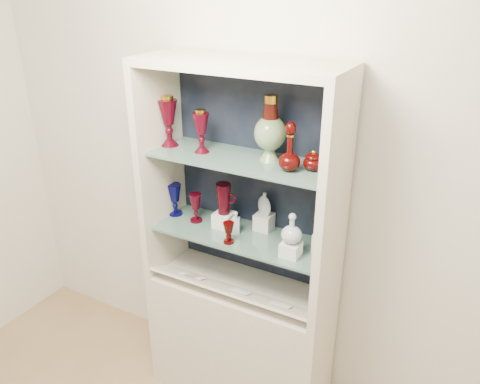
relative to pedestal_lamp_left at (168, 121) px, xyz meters
The scene contains 31 objects.
wall_back 0.51m from the pedestal_lamp_left, 25.13° to the left, with size 3.50×0.02×2.80m, color silver.
cabinet_base 1.30m from the pedestal_lamp_left, ahead, with size 1.00×0.40×0.75m, color beige.
cabinet_back_panel 0.54m from the pedestal_lamp_left, 21.76° to the left, with size 0.98×0.02×1.15m, color black.
cabinet_side_left 0.28m from the pedestal_lamp_left, 159.75° to the right, with size 0.04×0.40×1.15m, color beige.
cabinet_side_right 0.95m from the pedestal_lamp_left, ahead, with size 0.04×0.40×1.15m, color beige.
cabinet_top_cap 0.53m from the pedestal_lamp_left, ahead, with size 1.00×0.40×0.04m, color beige.
shelf_lower 0.70m from the pedestal_lamp_left, ahead, with size 0.92×0.34×0.01m, color slate.
shelf_upper 0.45m from the pedestal_lamp_left, ahead, with size 0.92×0.34×0.01m, color slate.
label_ledge 0.93m from the pedestal_lamp_left, 16.78° to the right, with size 0.92×0.18×0.01m, color beige.
label_card_0 0.84m from the pedestal_lamp_left, 31.02° to the right, with size 0.10×0.07×0.00m, color white.
label_card_1 0.95m from the pedestal_lamp_left, 14.70° to the right, with size 0.10×0.07×0.00m, color white.
label_card_2 1.09m from the pedestal_lamp_left, 10.16° to the right, with size 0.10×0.07×0.00m, color white.
label_card_3 0.84m from the pedestal_lamp_left, 35.84° to the right, with size 0.10×0.07×0.00m, color white.
pedestal_lamp_left is the anchor object (origin of this frame).
pedestal_lamp_right 0.21m from the pedestal_lamp_left, ahead, with size 0.08×0.08×0.22m, color #450512, non-canonical shape.
enamel_urn 0.56m from the pedestal_lamp_left, ahead, with size 0.15×0.15×0.31m, color #124B26, non-canonical shape.
ruby_decanter_a 0.69m from the pedestal_lamp_left, ahead, with size 0.10×0.10×0.26m, color #420402, non-canonical shape.
ruby_decanter_b 0.87m from the pedestal_lamp_left, ahead, with size 0.09×0.09×0.22m, color #420402, non-canonical shape.
lidded_bowl 0.79m from the pedestal_lamp_left, ahead, with size 0.09×0.09×0.10m, color #420402, non-canonical shape.
cobalt_goblet 0.46m from the pedestal_lamp_left, 113.22° to the left, with size 0.08×0.08×0.18m, color #080646, non-canonical shape.
ruby_goblet_tall 0.49m from the pedestal_lamp_left, ahead, with size 0.07×0.07×0.16m, color #450512, non-canonical shape.
ruby_goblet_small 0.65m from the pedestal_lamp_left, 14.39° to the right, with size 0.06×0.06×0.11m, color #420402, non-canonical shape.
riser_ruby_pitcher 0.59m from the pedestal_lamp_left, ahead, with size 0.10×0.10×0.08m, color silver.
ruby_pitcher 0.49m from the pedestal_lamp_left, ahead, with size 0.13×0.08×0.17m, color #450512, non-canonical shape.
clear_square_bottle 0.63m from the pedestal_lamp_left, ahead, with size 0.04×0.04×0.12m, color #AAB7C7, non-canonical shape.
riser_flat_flask 0.72m from the pedestal_lamp_left, 11.81° to the left, with size 0.09×0.09×0.09m, color silver.
flat_flask 0.65m from the pedestal_lamp_left, 11.81° to the left, with size 0.09×0.04×0.13m, color silver, non-canonical shape.
riser_clear_round_decanter 0.90m from the pedestal_lamp_left, ahead, with size 0.09×0.09×0.07m, color silver.
clear_round_decanter 0.84m from the pedestal_lamp_left, ahead, with size 0.10×0.10×0.15m, color #AAB7C7, non-canonical shape.
riser_cameo_medallion 0.99m from the pedestal_lamp_left, ahead, with size 0.08×0.08×0.10m, color silver.
cameo_medallion 0.93m from the pedestal_lamp_left, ahead, with size 0.11×0.04×0.13m, color black, non-canonical shape.
Camera 1 is at (1.01, -0.33, 2.25)m, focal length 35.00 mm.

